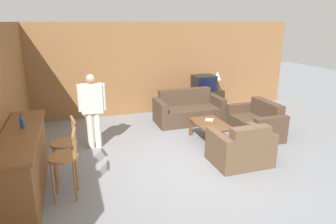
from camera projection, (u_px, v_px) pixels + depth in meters
ground_plane at (192, 168)px, 5.57m from camera, size 24.00×24.00×0.00m
wall_back at (143, 69)px, 8.56m from camera, size 9.40×0.08×2.60m
wall_left at (8, 96)px, 5.49m from camera, size 0.08×8.71×2.60m
bar_counter at (25, 163)px, 4.61m from camera, size 0.55×2.34×1.03m
bar_chair_near at (65, 162)px, 4.48m from camera, size 0.48×0.48×1.07m
bar_chair_mid at (65, 147)px, 5.01m from camera, size 0.49×0.49×1.07m
couch_far at (188, 111)px, 8.04m from camera, size 1.77×0.89×0.85m
armchair_near at (241, 149)px, 5.66m from camera, size 1.06×0.85×0.83m
loveseat_right at (256, 123)px, 7.08m from camera, size 0.82×1.33×0.82m
coffee_table at (211, 126)px, 6.69m from camera, size 0.64×1.06×0.43m
tv_unit at (203, 100)px, 9.06m from camera, size 1.14×0.55×0.62m
tv at (204, 83)px, 8.90m from camera, size 0.65×0.50×0.46m
bottle at (22, 122)px, 4.58m from camera, size 0.07×0.07×0.23m
book_on_table at (209, 120)px, 6.87m from camera, size 0.24×0.23×0.02m
table_lamp at (217, 76)px, 8.99m from camera, size 0.23×0.23×0.55m
person_by_window at (92, 107)px, 6.21m from camera, size 0.56×0.21×1.59m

